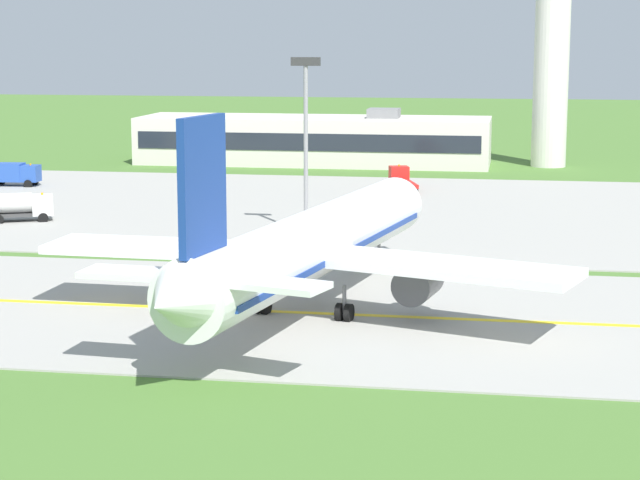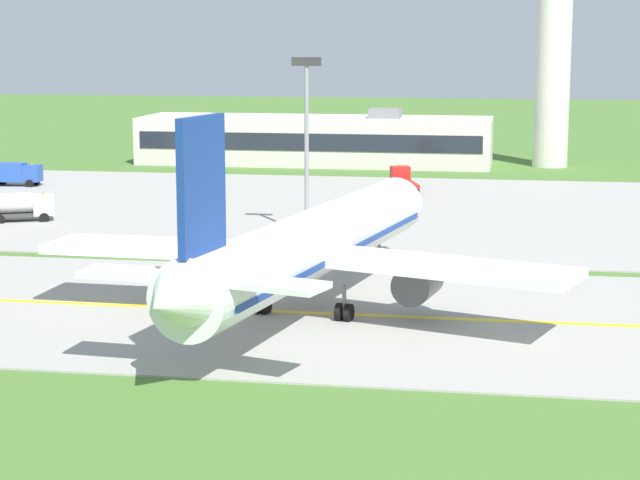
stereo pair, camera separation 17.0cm
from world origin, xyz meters
TOP-DOWN VIEW (x-y plane):
  - ground_plane at (0.00, 0.00)m, footprint 500.00×500.00m
  - taxiway_strip at (0.00, 0.00)m, footprint 240.00×28.00m
  - apron_pad at (10.00, 42.00)m, footprint 140.00×52.00m
  - taxiway_centreline at (0.00, 0.00)m, footprint 220.00×0.60m
  - airplane_lead at (4.86, 0.52)m, footprint 32.19×39.49m
  - service_truck_fuel at (4.47, 58.07)m, footprint 3.85×6.72m
  - service_truck_catering at (-38.20, 53.30)m, footprint 6.13×2.67m
  - service_truck_pushback at (-26.96, 29.97)m, footprint 6.32×4.28m
  - terminal_building at (-9.34, 82.49)m, footprint 45.55×12.62m
  - control_tower at (20.74, 84.01)m, footprint 7.60×7.60m
  - apron_light_mast at (-0.44, 27.60)m, footprint 2.40×0.50m

SIDE VIEW (x-z plane):
  - ground_plane at x=0.00m, z-range 0.00..0.00m
  - taxiway_strip at x=0.00m, z-range 0.00..0.10m
  - apron_pad at x=10.00m, z-range 0.00..0.10m
  - taxiway_centreline at x=0.00m, z-range 0.10..0.11m
  - service_truck_fuel at x=4.47m, z-range -0.11..2.48m
  - service_truck_catering at x=-38.20m, z-range 0.23..2.83m
  - service_truck_pushback at x=-26.96m, z-range 0.21..2.86m
  - terminal_building at x=-9.34m, z-range -0.58..6.68m
  - airplane_lead at x=4.86m, z-range -2.22..10.48m
  - apron_light_mast at x=-0.44m, z-range 1.98..16.68m
  - control_tower at x=20.74m, z-range 2.89..32.86m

